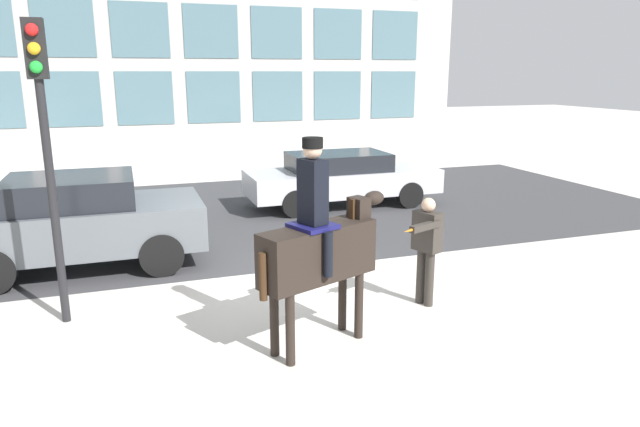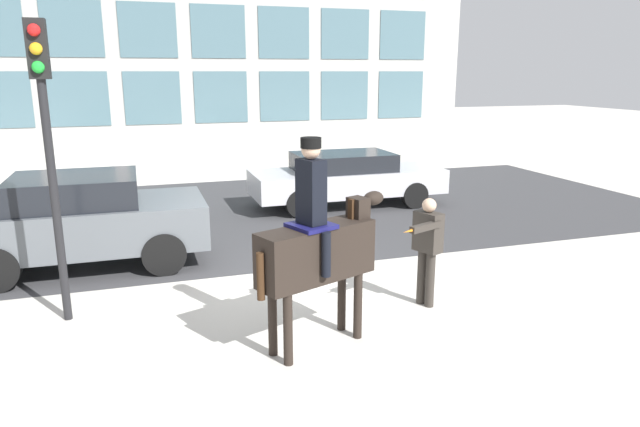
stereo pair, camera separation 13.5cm
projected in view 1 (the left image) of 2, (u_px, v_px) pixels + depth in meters
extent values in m
plane|color=beige|center=(268.00, 283.00, 9.17)|extent=(80.00, 80.00, 0.00)
cube|color=#38383A|center=(220.00, 215.00, 13.53)|extent=(21.90, 8.50, 0.01)
cube|color=slate|center=(71.00, 99.00, 19.22)|extent=(1.93, 0.02, 1.83)
cube|color=slate|center=(145.00, 98.00, 19.98)|extent=(1.93, 0.02, 1.83)
cube|color=slate|center=(214.00, 97.00, 20.74)|extent=(1.93, 0.02, 1.83)
cube|color=slate|center=(278.00, 96.00, 21.50)|extent=(1.93, 0.02, 1.83)
cube|color=slate|center=(338.00, 95.00, 22.26)|extent=(1.93, 0.02, 1.83)
cube|color=slate|center=(393.00, 95.00, 23.02)|extent=(1.93, 0.02, 1.83)
cube|color=slate|center=(63.00, 28.00, 18.67)|extent=(1.93, 0.02, 1.83)
cube|color=slate|center=(140.00, 30.00, 19.43)|extent=(1.93, 0.02, 1.83)
cube|color=slate|center=(211.00, 31.00, 20.19)|extent=(1.93, 0.02, 1.83)
cube|color=slate|center=(277.00, 33.00, 20.95)|extent=(1.93, 0.02, 1.83)
cube|color=slate|center=(338.00, 34.00, 21.70)|extent=(1.93, 0.02, 1.83)
cube|color=slate|center=(395.00, 35.00, 22.46)|extent=(1.93, 0.02, 1.83)
cube|color=black|center=(318.00, 253.00, 6.79)|extent=(1.57, 0.96, 0.66)
cylinder|color=black|center=(342.00, 298.00, 7.43)|extent=(0.11, 0.11, 0.88)
cylinder|color=black|center=(359.00, 305.00, 7.20)|extent=(0.11, 0.11, 0.88)
cylinder|color=black|center=(274.00, 321.00, 6.74)|extent=(0.11, 0.11, 0.88)
cylinder|color=black|center=(290.00, 330.00, 6.52)|extent=(0.11, 0.11, 0.88)
cube|color=black|center=(359.00, 216.00, 7.13)|extent=(0.27, 0.30, 0.49)
cube|color=#382314|center=(352.00, 216.00, 7.05)|extent=(0.07, 0.09, 0.44)
ellipsoid|color=black|center=(374.00, 198.00, 7.24)|extent=(0.35, 0.29, 0.18)
cube|color=silver|center=(379.00, 195.00, 7.30)|extent=(0.12, 0.09, 0.07)
cylinder|color=#382314|center=(263.00, 277.00, 6.31)|extent=(0.09, 0.09, 0.55)
cube|color=#14144C|center=(313.00, 226.00, 6.66)|extent=(0.60, 0.61, 0.05)
cube|color=black|center=(313.00, 192.00, 6.56)|extent=(0.32, 0.38, 0.75)
sphere|color=#D1A889|center=(313.00, 150.00, 6.44)|extent=(0.22, 0.22, 0.22)
cylinder|color=black|center=(313.00, 143.00, 6.42)|extent=(0.24, 0.24, 0.12)
cylinder|color=black|center=(299.00, 244.00, 6.92)|extent=(0.11, 0.11, 0.53)
cylinder|color=black|center=(328.00, 254.00, 6.53)|extent=(0.11, 0.11, 0.53)
cylinder|color=#332D28|center=(429.00, 279.00, 8.20)|extent=(0.13, 0.13, 0.82)
cylinder|color=#332D28|center=(421.00, 276.00, 8.32)|extent=(0.13, 0.13, 0.82)
cube|color=#332D28|center=(427.00, 231.00, 8.09)|extent=(0.35, 0.45, 0.57)
sphere|color=#D1A889|center=(428.00, 205.00, 7.99)|extent=(0.20, 0.20, 0.20)
cube|color=#332D28|center=(425.00, 226.00, 7.74)|extent=(0.54, 0.28, 0.09)
cone|color=orange|center=(408.00, 231.00, 7.53)|extent=(0.18, 0.11, 0.04)
cube|color=#51565B|center=(81.00, 226.00, 9.75)|extent=(4.05, 1.90, 0.75)
cube|color=black|center=(71.00, 191.00, 9.57)|extent=(2.02, 1.68, 0.49)
cylinder|color=black|center=(162.00, 255.00, 9.43)|extent=(0.73, 0.23, 0.73)
cylinder|color=black|center=(155.00, 228.00, 11.04)|extent=(0.73, 0.23, 0.73)
cylinder|color=black|center=(11.00, 240.00, 10.25)|extent=(0.73, 0.23, 0.73)
cube|color=#B7B7BC|center=(342.00, 181.00, 14.36)|extent=(4.79, 1.75, 0.59)
cube|color=black|center=(338.00, 161.00, 14.20)|extent=(2.40, 1.54, 0.43)
cylinder|color=black|center=(410.00, 195.00, 14.16)|extent=(0.66, 0.21, 0.66)
cylinder|color=black|center=(382.00, 183.00, 15.64)|extent=(0.66, 0.21, 0.66)
cylinder|color=black|center=(295.00, 204.00, 13.22)|extent=(0.66, 0.21, 0.66)
cylinder|color=black|center=(277.00, 190.00, 14.70)|extent=(0.66, 0.21, 0.66)
cylinder|color=black|center=(54.00, 206.00, 7.40)|extent=(0.11, 0.11, 3.22)
cube|color=black|center=(35.00, 49.00, 6.92)|extent=(0.24, 0.19, 0.72)
sphere|color=red|center=(32.00, 29.00, 6.76)|extent=(0.15, 0.15, 0.15)
sphere|color=orange|center=(34.00, 48.00, 6.81)|extent=(0.15, 0.15, 0.15)
sphere|color=green|center=(36.00, 67.00, 6.86)|extent=(0.15, 0.15, 0.15)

